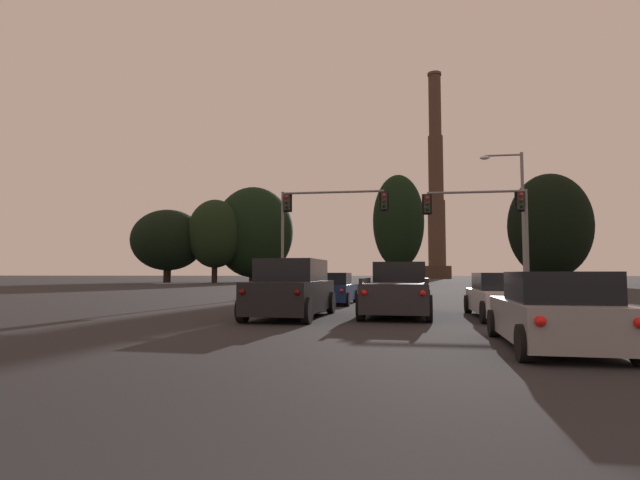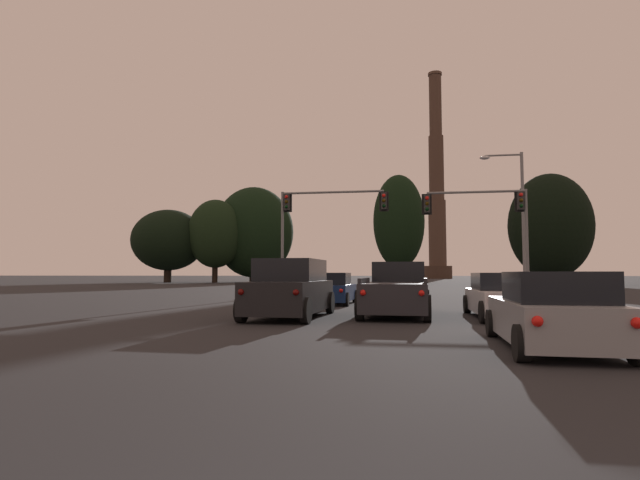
{
  "view_description": "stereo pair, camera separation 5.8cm",
  "coord_description": "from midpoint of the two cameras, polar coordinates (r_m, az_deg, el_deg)",
  "views": [
    {
      "loc": [
        0.14,
        -1.36,
        1.4
      ],
      "look_at": [
        -5.98,
        37.31,
        4.04
      ],
      "focal_mm": 28.0,
      "sensor_mm": 36.0,
      "label": 1
    },
    {
      "loc": [
        0.2,
        -1.35,
        1.4
      ],
      "look_at": [
        -5.98,
        37.31,
        4.04
      ],
      "focal_mm": 28.0,
      "sensor_mm": 36.0,
      "label": 2
    }
  ],
  "objects": [
    {
      "name": "sedan_right_lane_second",
      "position": [
        16.87,
        20.17,
        -6.11
      ],
      "size": [
        2.03,
        4.72,
        1.43
      ],
      "rotation": [
        0.0,
        0.0,
        -0.01
      ],
      "color": "silver",
      "rests_on": "ground_plane"
    },
    {
      "name": "traffic_light_overhead_left",
      "position": [
        31.69,
        -0.41,
        2.91
      ],
      "size": [
        6.97,
        0.5,
        6.65
      ],
      "color": "slate",
      "rests_on": "ground_plane"
    },
    {
      "name": "treeline_far_right",
      "position": [
        81.41,
        -7.64,
        0.88
      ],
      "size": [
        12.87,
        11.59,
        15.41
      ],
      "color": "black",
      "rests_on": "ground_plane"
    },
    {
      "name": "suv_left_lane_second",
      "position": [
        16.07,
        -3.34,
        -5.64
      ],
      "size": [
        2.28,
        4.97,
        1.86
      ],
      "rotation": [
        0.0,
        0.0,
        -0.04
      ],
      "color": "black",
      "rests_on": "ground_plane"
    },
    {
      "name": "pickup_truck_center_lane_second",
      "position": [
        17.32,
        8.83,
        -5.78
      ],
      "size": [
        2.41,
        5.58,
        1.82
      ],
      "rotation": [
        0.0,
        0.0,
        -0.04
      ],
      "color": "#232328",
      "rests_on": "ground_plane"
    },
    {
      "name": "street_lamp",
      "position": [
        34.84,
        21.55,
        3.34
      ],
      "size": [
        2.74,
        0.36,
        9.3
      ],
      "color": "slate",
      "rests_on": "ground_plane"
    },
    {
      "name": "traffic_light_overhead_right",
      "position": [
        30.56,
        18.92,
        2.75
      ],
      "size": [
        6.05,
        0.5,
        6.25
      ],
      "color": "slate",
      "rests_on": "ground_plane"
    },
    {
      "name": "treeline_center_left",
      "position": [
        69.52,
        24.76,
        1.47
      ],
      "size": [
        10.21,
        9.19,
        14.08
      ],
      "color": "black",
      "rests_on": "ground_plane"
    },
    {
      "name": "hatchback_left_lane_front",
      "position": [
        23.02,
        1.42,
        -5.68
      ],
      "size": [
        2.01,
        4.15,
        1.44
      ],
      "rotation": [
        0.0,
        0.0,
        -0.03
      ],
      "color": "navy",
      "rests_on": "ground_plane"
    },
    {
      "name": "hatchback_right_lane_third",
      "position": [
        10.31,
        25.08,
        -7.59
      ],
      "size": [
        2.04,
        4.16,
        1.44
      ],
      "rotation": [
        0.0,
        0.0,
        -0.04
      ],
      "color": "gray",
      "rests_on": "ground_plane"
    },
    {
      "name": "treeline_center_right",
      "position": [
        78.7,
        8.93,
        2.09
      ],
      "size": [
        7.92,
        7.13,
        16.84
      ],
      "color": "black",
      "rests_on": "ground_plane"
    },
    {
      "name": "treeline_left_mid",
      "position": [
        78.65,
        -11.93,
        0.7
      ],
      "size": [
        8.53,
        7.67,
        12.83
      ],
      "color": "black",
      "rests_on": "ground_plane"
    },
    {
      "name": "treeline_far_left",
      "position": [
        81.82,
        -17.01,
        -0.02
      ],
      "size": [
        11.55,
        10.39,
        11.42
      ],
      "color": "black",
      "rests_on": "ground_plane"
    },
    {
      "name": "smokestack",
      "position": [
        141.11,
        13.13,
        4.83
      ],
      "size": [
        7.55,
        7.55,
        57.33
      ],
      "color": "#3C2B22",
      "rests_on": "ground_plane"
    }
  ]
}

